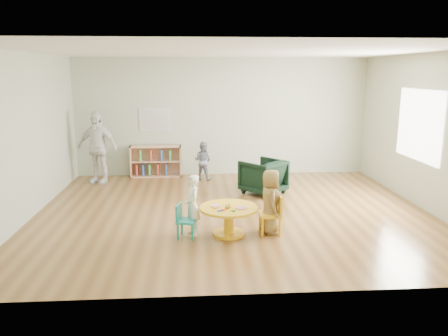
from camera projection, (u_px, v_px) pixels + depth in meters
name	position (u px, v px, depth m)	size (l,w,h in m)	color
room	(234.00, 106.00, 7.46)	(7.10, 7.00, 2.80)	brown
activity_table	(229.00, 215.00, 6.69)	(0.89, 0.89, 0.49)	#EDAF13
kid_chair_left	(184.00, 220.00, 6.60)	(0.34, 0.34, 0.52)	teal
kid_chair_right	(273.00, 213.00, 6.73)	(0.34, 0.34, 0.62)	#EDAF13
bookshelf	(156.00, 161.00, 10.47)	(1.20, 0.30, 0.75)	tan
alphabet_poster	(155.00, 120.00, 10.38)	(0.74, 0.01, 0.54)	silver
armchair	(263.00, 177.00, 8.99)	(0.76, 0.78, 0.71)	black
child_left	(193.00, 205.00, 6.65)	(0.34, 0.23, 0.95)	white
child_right	(270.00, 202.00, 6.73)	(0.49, 0.32, 1.01)	gold
toddler	(203.00, 161.00, 10.13)	(0.44, 0.34, 0.90)	#171F3B
adult_caretaker	(97.00, 148.00, 9.75)	(0.95, 0.40, 1.62)	white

